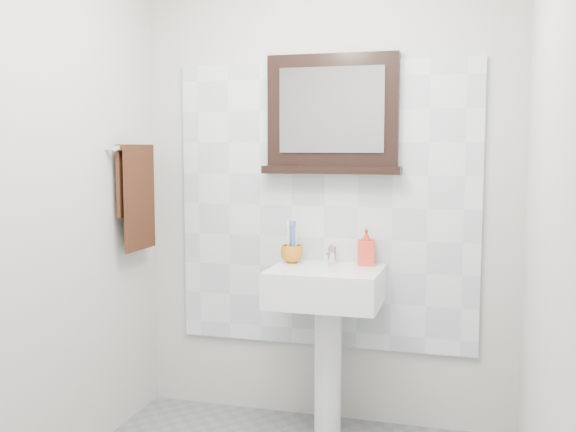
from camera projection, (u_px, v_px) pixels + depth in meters
The scene contains 12 objects.
back_wall at pixel (325, 187), 3.54m from camera, with size 2.00×0.01×2.50m, color #BAB8B1.
front_wall at pixel (99, 246), 1.44m from camera, with size 2.00×0.01×2.50m, color #BAB8B1.
left_wall at pixel (29, 199), 2.76m from camera, with size 0.01×2.20×2.50m, color #BAB8B1.
right_wall at pixel (548, 211), 2.22m from camera, with size 0.01×2.20×2.50m, color #BAB8B1.
splashback at pixel (325, 206), 3.54m from camera, with size 1.60×0.02×1.50m, color silver.
pedestal_sink at pixel (326, 304), 3.37m from camera, with size 0.55×0.44×0.96m.
toothbrush_cup at pixel (292, 254), 3.50m from camera, with size 0.12×0.12×0.09m, color #C06916.
toothbrushes at pixel (292, 239), 3.49m from camera, with size 0.05×0.04×0.21m.
soap_dispenser at pixel (366, 247), 3.43m from camera, with size 0.09×0.09×0.19m, color red.
framed_mirror at pixel (332, 117), 3.46m from camera, with size 0.72×0.11×0.61m.
towel_bar at pixel (134, 148), 3.49m from camera, with size 0.07×0.40×0.03m.
hand_towel at pixel (137, 189), 3.51m from camera, with size 0.06×0.30×0.55m.
Camera 1 is at (0.78, -2.36, 1.46)m, focal length 42.00 mm.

